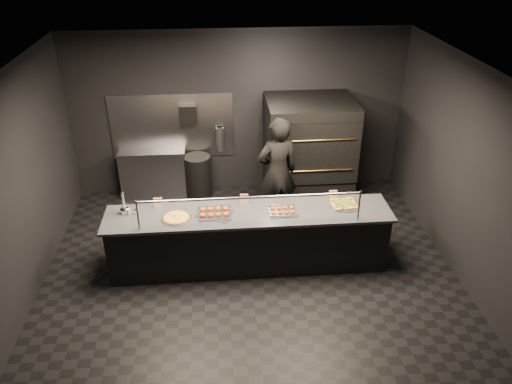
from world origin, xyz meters
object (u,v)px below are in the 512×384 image
service_counter (249,239)px  trash_bin (198,177)px  beer_tap (124,205)px  slider_tray_a (214,213)px  prep_shelf (154,173)px  pizza_oven (308,152)px  slider_tray_b (283,211)px  fire_extinguisher (220,139)px  round_pizza (176,218)px  towel_dispenser (188,115)px  worker (277,173)px  square_pizza (344,204)px

service_counter → trash_bin: bearing=109.4°
beer_tap → slider_tray_a: beer_tap is taller
service_counter → prep_shelf: 2.82m
pizza_oven → prep_shelf: pizza_oven is taller
beer_tap → slider_tray_a: (1.27, -0.14, -0.11)m
beer_tap → slider_tray_b: size_ratio=1.13×
fire_extinguisher → round_pizza: (-0.67, -2.48, -0.12)m
pizza_oven → round_pizza: pizza_oven is taller
beer_tap → service_counter: bearing=-4.5°
towel_dispenser → round_pizza: 2.54m
prep_shelf → worker: worker is taller
prep_shelf → fire_extinguisher: 1.39m
service_counter → fire_extinguisher: size_ratio=8.12×
slider_tray_b → worker: bearing=86.7°
towel_dispenser → worker: size_ratio=0.18×
pizza_oven → towel_dispenser: size_ratio=5.46×
round_pizza → worker: size_ratio=0.22×
towel_dispenser → round_pizza: size_ratio=0.83×
round_pizza → fire_extinguisher: bearing=74.8°
towel_dispenser → prep_shelf: bearing=-174.3°
slider_tray_a → fire_extinguisher: bearing=86.7°
towel_dispenser → beer_tap: 2.46m
service_counter → slider_tray_a: service_counter is taller
towel_dispenser → slider_tray_a: towel_dispenser is taller
towel_dispenser → fire_extinguisher: bearing=1.0°
slider_tray_b → service_counter: bearing=176.6°
slider_tray_a → worker: worker is taller
towel_dispenser → trash_bin: size_ratio=0.43×
service_counter → fire_extinguisher: bearing=98.3°
beer_tap → slider_tray_b: beer_tap is taller
service_counter → beer_tap: (-1.76, 0.14, 0.59)m
prep_shelf → trash_bin: (0.82, -0.11, -0.05)m
slider_tray_a → slider_tray_b: bearing=-1.6°
pizza_oven → worker: size_ratio=1.00×
trash_bin → worker: bearing=-37.9°
towel_dispenser → square_pizza: bearing=-45.0°
round_pizza → square_pizza: bearing=4.0°
worker → towel_dispenser: bearing=-54.1°
service_counter → slider_tray_a: 0.69m
pizza_oven → square_pizza: (0.20, -1.81, -0.03)m
service_counter → square_pizza: 1.48m
fire_extinguisher → beer_tap: (-1.41, -2.26, -0.00)m
slider_tray_a → worker: (1.04, 1.17, 0.00)m
fire_extinguisher → trash_bin: fire_extinguisher is taller
trash_bin → worker: 1.78m
towel_dispenser → slider_tray_a: 2.50m
pizza_oven → trash_bin: size_ratio=2.36×
prep_shelf → towel_dispenser: 1.31m
beer_tap → slider_tray_a: bearing=-6.3°
prep_shelf → worker: bearing=-28.1°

